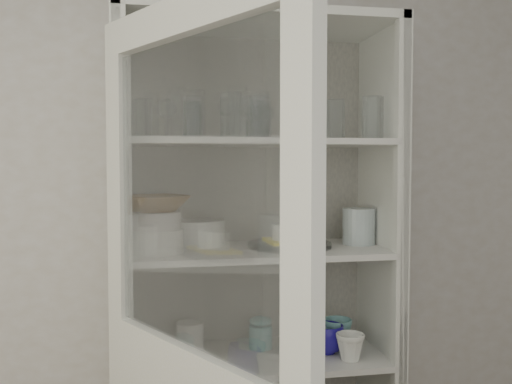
{
  "coord_description": "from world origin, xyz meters",
  "views": [
    {
      "loc": [
        -0.19,
        -0.79,
        1.58
      ],
      "look_at": [
        0.2,
        1.27,
        1.47
      ],
      "focal_mm": 40.0,
      "sensor_mm": 36.0,
      "label": 1
    }
  ],
  "objects_px": {
    "grey_bowl_stack": "(359,226)",
    "white_canister": "(190,338)",
    "goblet_0": "(166,117)",
    "cream_bowl": "(153,220)",
    "mug_white": "(350,347)",
    "pantry_cabinet": "(253,328)",
    "plate_stack_front": "(153,241)",
    "measuring_cups": "(193,361)",
    "mug_blue": "(327,339)",
    "plate_stack_back": "(195,232)",
    "goblet_3": "(310,121)",
    "glass_platter": "(290,245)",
    "white_ramekin": "(290,232)",
    "goblet_2": "(247,116)",
    "terracotta_bowl": "(153,203)",
    "goblet_1": "(266,121)",
    "mug_teal": "(337,333)",
    "teal_jar": "(261,335)",
    "yellow_trivet": "(290,241)"
  },
  "relations": [
    {
      "from": "pantry_cabinet",
      "to": "glass_platter",
      "type": "xyz_separation_m",
      "value": [
        0.13,
        -0.07,
        0.33
      ]
    },
    {
      "from": "goblet_2",
      "to": "terracotta_bowl",
      "type": "height_order",
      "value": "goblet_2"
    },
    {
      "from": "cream_bowl",
      "to": "glass_platter",
      "type": "relative_size",
      "value": 0.62
    },
    {
      "from": "goblet_1",
      "to": "mug_teal",
      "type": "relative_size",
      "value": 1.33
    },
    {
      "from": "goblet_1",
      "to": "pantry_cabinet",
      "type": "bearing_deg",
      "value": -136.17
    },
    {
      "from": "goblet_2",
      "to": "goblet_0",
      "type": "bearing_deg",
      "value": 175.13
    },
    {
      "from": "plate_stack_front",
      "to": "white_ramekin",
      "type": "bearing_deg",
      "value": 4.44
    },
    {
      "from": "teal_jar",
      "to": "mug_blue",
      "type": "bearing_deg",
      "value": -23.0
    },
    {
      "from": "plate_stack_back",
      "to": "teal_jar",
      "type": "xyz_separation_m",
      "value": [
        0.25,
        -0.05,
        -0.4
      ]
    },
    {
      "from": "goblet_3",
      "to": "plate_stack_front",
      "type": "bearing_deg",
      "value": -168.47
    },
    {
      "from": "plate_stack_front",
      "to": "mug_white",
      "type": "xyz_separation_m",
      "value": [
        0.7,
        -0.09,
        -0.39
      ]
    },
    {
      "from": "mug_white",
      "to": "goblet_2",
      "type": "bearing_deg",
      "value": 150.48
    },
    {
      "from": "pantry_cabinet",
      "to": "measuring_cups",
      "type": "relative_size",
      "value": 18.91
    },
    {
      "from": "pantry_cabinet",
      "to": "mug_blue",
      "type": "distance_m",
      "value": 0.28
    },
    {
      "from": "goblet_0",
      "to": "measuring_cups",
      "type": "relative_size",
      "value": 1.52
    },
    {
      "from": "goblet_0",
      "to": "cream_bowl",
      "type": "relative_size",
      "value": 0.87
    },
    {
      "from": "teal_jar",
      "to": "white_canister",
      "type": "bearing_deg",
      "value": -176.92
    },
    {
      "from": "yellow_trivet",
      "to": "white_canister",
      "type": "bearing_deg",
      "value": 172.03
    },
    {
      "from": "plate_stack_back",
      "to": "measuring_cups",
      "type": "relative_size",
      "value": 2.04
    },
    {
      "from": "grey_bowl_stack",
      "to": "white_canister",
      "type": "bearing_deg",
      "value": 177.6
    },
    {
      "from": "plate_stack_back",
      "to": "teal_jar",
      "type": "bearing_deg",
      "value": -11.31
    },
    {
      "from": "measuring_cups",
      "to": "plate_stack_front",
      "type": "bearing_deg",
      "value": 159.93
    },
    {
      "from": "pantry_cabinet",
      "to": "goblet_0",
      "type": "height_order",
      "value": "pantry_cabinet"
    },
    {
      "from": "cream_bowl",
      "to": "white_ramekin",
      "type": "xyz_separation_m",
      "value": [
        0.5,
        0.04,
        -0.06
      ]
    },
    {
      "from": "plate_stack_front",
      "to": "mug_white",
      "type": "height_order",
      "value": "plate_stack_front"
    },
    {
      "from": "glass_platter",
      "to": "measuring_cups",
      "type": "height_order",
      "value": "glass_platter"
    },
    {
      "from": "goblet_1",
      "to": "grey_bowl_stack",
      "type": "height_order",
      "value": "goblet_1"
    },
    {
      "from": "goblet_0",
      "to": "yellow_trivet",
      "type": "relative_size",
      "value": 1.0
    },
    {
      "from": "white_ramekin",
      "to": "grey_bowl_stack",
      "type": "relative_size",
      "value": 0.95
    },
    {
      "from": "grey_bowl_stack",
      "to": "glass_platter",
      "type": "bearing_deg",
      "value": -175.05
    },
    {
      "from": "goblet_0",
      "to": "white_canister",
      "type": "height_order",
      "value": "goblet_0"
    },
    {
      "from": "plate_stack_front",
      "to": "teal_jar",
      "type": "height_order",
      "value": "plate_stack_front"
    },
    {
      "from": "goblet_1",
      "to": "cream_bowl",
      "type": "relative_size",
      "value": 0.79
    },
    {
      "from": "pantry_cabinet",
      "to": "teal_jar",
      "type": "xyz_separation_m",
      "value": [
        0.03,
        -0.0,
        -0.03
      ]
    },
    {
      "from": "goblet_1",
      "to": "white_ramekin",
      "type": "xyz_separation_m",
      "value": [
        0.07,
        -0.13,
        -0.42
      ]
    },
    {
      "from": "goblet_3",
      "to": "pantry_cabinet",
      "type": "bearing_deg",
      "value": -175.93
    },
    {
      "from": "pantry_cabinet",
      "to": "grey_bowl_stack",
      "type": "distance_m",
      "value": 0.57
    },
    {
      "from": "glass_platter",
      "to": "white_ramekin",
      "type": "relative_size",
      "value": 2.38
    },
    {
      "from": "cream_bowl",
      "to": "yellow_trivet",
      "type": "bearing_deg",
      "value": 4.44
    },
    {
      "from": "goblet_3",
      "to": "cream_bowl",
      "type": "xyz_separation_m",
      "value": [
        -0.6,
        -0.12,
        -0.36
      ]
    },
    {
      "from": "teal_jar",
      "to": "measuring_cups",
      "type": "distance_m",
      "value": 0.31
    },
    {
      "from": "pantry_cabinet",
      "to": "cream_bowl",
      "type": "distance_m",
      "value": 0.58
    },
    {
      "from": "mug_blue",
      "to": "plate_stack_back",
      "type": "bearing_deg",
      "value": 150.15
    },
    {
      "from": "plate_stack_front",
      "to": "mug_blue",
      "type": "distance_m",
      "value": 0.75
    },
    {
      "from": "mug_teal",
      "to": "white_canister",
      "type": "bearing_deg",
      "value": 166.5
    },
    {
      "from": "goblet_0",
      "to": "mug_white",
      "type": "bearing_deg",
      "value": -19.29
    },
    {
      "from": "cream_bowl",
      "to": "pantry_cabinet",
      "type": "bearing_deg",
      "value": 15.92
    },
    {
      "from": "goblet_2",
      "to": "white_canister",
      "type": "height_order",
      "value": "goblet_2"
    },
    {
      "from": "grey_bowl_stack",
      "to": "mug_white",
      "type": "height_order",
      "value": "grey_bowl_stack"
    },
    {
      "from": "goblet_1",
      "to": "goblet_3",
      "type": "height_order",
      "value": "goblet_1"
    }
  ]
}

